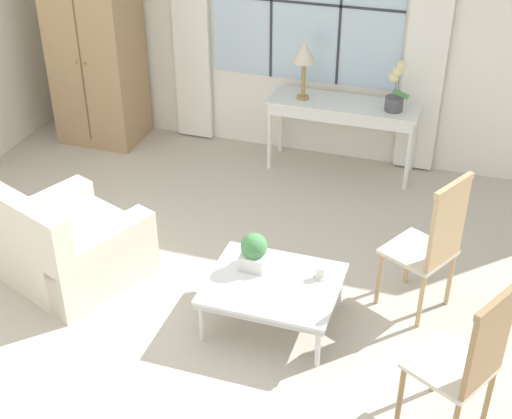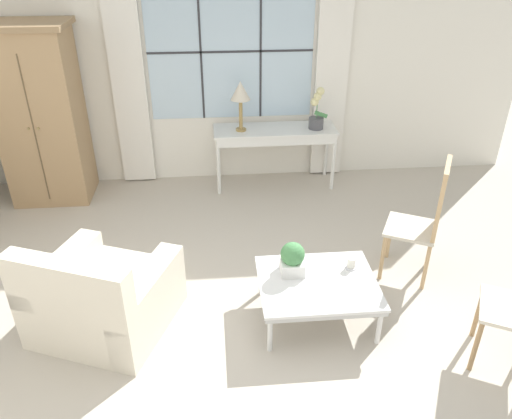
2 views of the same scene
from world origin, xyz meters
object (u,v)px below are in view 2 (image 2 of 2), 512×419
Objects in this scene: potted_orchid at (317,113)px; armchair_upholstered at (103,299)px; table_lamp at (240,93)px; potted_plant_small at (292,259)px; armoire at (41,115)px; side_chair_wooden at (426,216)px; coffee_table at (317,285)px; console_table at (275,135)px; pillar_candle at (351,264)px.

armchair_upholstered is (-2.16, -2.41, -0.66)m from potted_orchid.
table_lamp is 2.07× the size of potted_plant_small.
potted_orchid is at bearing -0.67° from table_lamp.
table_lamp is (2.24, 0.04, 0.18)m from armoire.
side_chair_wooden is (3.74, -1.95, -0.37)m from armoire.
armoire is at bearing -179.07° from table_lamp.
potted_orchid is at bearing 79.74° from coffee_table.
armchair_upholstered is at bearing -131.89° from potted_orchid.
table_lamp is 0.51× the size of side_chair_wooden.
console_table is 1.28× the size of side_chair_wooden.
side_chair_wooden reaches higher than console_table.
side_chair_wooden is (2.76, 0.44, 0.37)m from armchair_upholstered.
table_lamp is 0.62× the size of coffee_table.
potted_orchid is at bearing 86.63° from pillar_candle.
console_table is at bearing 86.46° from potted_plant_small.
potted_orchid is 2.45m from potted_plant_small.
table_lamp is at bearing 108.24° from pillar_candle.
pillar_candle is at bearing -81.43° from console_table.
table_lamp reaches higher than side_chair_wooden.
armchair_upholstered is at bearing -176.91° from potted_plant_small.
armchair_upholstered is at bearing -117.55° from table_lamp.
table_lamp reaches higher than armchair_upholstered.
side_chair_wooden is 1.19m from coffee_table.
side_chair_wooden is (1.09, -2.01, -0.02)m from console_table.
potted_orchid is 2.57m from coffee_table.
console_table is 2.50× the size of table_lamp.
potted_orchid reaches higher than potted_plant_small.
armoire is 7.04× the size of potted_plant_small.
pillar_candle is at bearing -71.76° from table_lamp.
pillar_candle is at bearing -93.37° from potted_orchid.
table_lamp is at bearing 0.93° from armoire.
potted_plant_small is 0.51m from pillar_candle.
armoire is at bearing 137.42° from potted_plant_small.
table_lamp is 5.42× the size of pillar_candle.
potted_plant_small is at bearing 145.11° from coffee_table.
armchair_upholstered is at bearing -177.05° from pillar_candle.
potted_plant_small is at bearing -42.58° from armoire.
side_chair_wooden is at bearing -27.51° from armoire.
potted_orchid is 3.30m from armchair_upholstered.
coffee_table is at bearing -1.68° from armchair_upholstered.
armoire is 4.23m from side_chair_wooden.
armoire is 3.69m from coffee_table.
armoire reaches higher than potted_orchid.
side_chair_wooden is at bearing -73.05° from potted_orchid.
armchair_upholstered is 1.08× the size of side_chair_wooden.
table_lamp is 2.55m from side_chair_wooden.
armoire is 2.25m from table_lamp.
armoire is at bearing 137.91° from coffee_table.
coffee_table is (2.69, -2.43, -0.68)m from armoire.
armoire is 2.11× the size of coffee_table.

